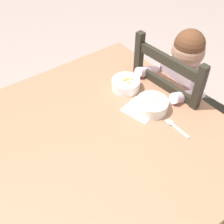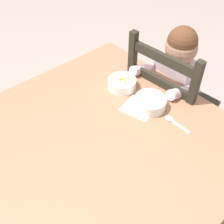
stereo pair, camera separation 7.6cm
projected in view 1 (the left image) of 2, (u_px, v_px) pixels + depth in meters
name	position (u px, v px, depth m)	size (l,w,h in m)	color
ground_plane	(105.00, 210.00, 1.74)	(8.00, 8.00, 0.00)	gray
dining_table	(103.00, 147.00, 1.31)	(1.12, 1.05, 0.70)	#9E6D50
dining_chair	(174.00, 109.00, 1.70)	(0.45, 0.45, 0.94)	#29261C
child_figure	(177.00, 86.00, 1.58)	(0.32, 0.31, 0.97)	silver
bowl_of_peas	(152.00, 105.00, 1.33)	(0.15, 0.15, 0.06)	white
bowl_of_carrots	(126.00, 84.00, 1.45)	(0.14, 0.14, 0.05)	white
spoon	(173.00, 125.00, 1.28)	(0.14, 0.03, 0.01)	silver
paper_napkin	(140.00, 110.00, 1.35)	(0.14, 0.13, 0.00)	white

